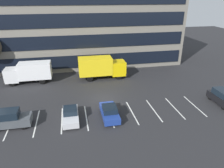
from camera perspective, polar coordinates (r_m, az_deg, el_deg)
name	(u,v)px	position (r m, az deg, el deg)	size (l,w,h in m)	color
ground_plane	(104,98)	(28.78, -2.25, -3.97)	(120.00, 120.00, 0.00)	#262628
office_building	(89,27)	(43.78, -6.31, 15.42)	(35.39, 12.97, 14.40)	slate
lot_markings	(110,115)	(25.06, -0.63, -8.48)	(22.54, 5.40, 0.01)	silver
box_truck_yellow_all	(101,67)	(34.92, -2.99, 4.79)	(7.96, 2.64, 3.69)	yellow
box_truck_white	(29,72)	(35.69, -21.82, 3.16)	(7.21, 2.39, 3.34)	white
suv_black	(222,97)	(30.64, 28.09, -3.24)	(1.79, 4.22, 1.91)	black
suv_charcoal	(9,119)	(25.11, -26.42, -8.63)	(4.36, 1.85, 1.97)	#474C51
sedan_navy	(109,112)	(24.21, -0.73, -7.71)	(1.80, 4.30, 1.54)	navy
sedan_silver	(71,115)	(24.18, -11.34, -8.36)	(1.73, 4.13, 1.48)	silver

